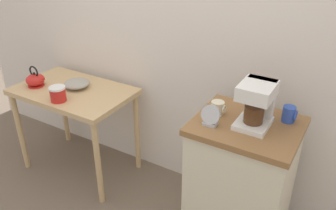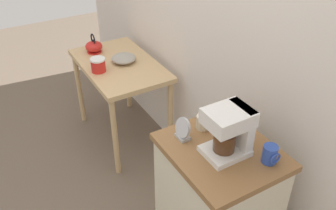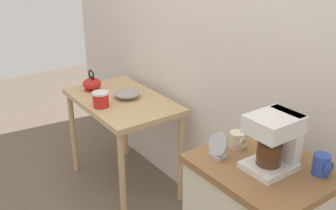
# 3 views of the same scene
# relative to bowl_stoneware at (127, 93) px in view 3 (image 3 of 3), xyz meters

# --- Properties ---
(back_wall) EXTENTS (4.40, 0.10, 2.80)m
(back_wall) POSITION_rel_bowl_stoneware_xyz_m (0.78, 0.35, 0.62)
(back_wall) COLOR silver
(back_wall) RESTS_ON ground_plane
(wooden_table) EXTENTS (0.92, 0.57, 0.75)m
(wooden_table) POSITION_rel_bowl_stoneware_xyz_m (-0.01, -0.04, -0.13)
(wooden_table) COLOR tan
(wooden_table) RESTS_ON ground_plane
(bowl_stoneware) EXTENTS (0.20, 0.20, 0.06)m
(bowl_stoneware) POSITION_rel_bowl_stoneware_xyz_m (0.00, 0.00, 0.00)
(bowl_stoneware) COLOR #9E998C
(bowl_stoneware) RESTS_ON wooden_table
(teakettle) EXTENTS (0.18, 0.15, 0.17)m
(teakettle) POSITION_rel_bowl_stoneware_xyz_m (-0.30, -0.14, 0.02)
(teakettle) COLOR red
(teakettle) RESTS_ON wooden_table
(canister_enamel) EXTENTS (0.12, 0.12, 0.11)m
(canister_enamel) POSITION_rel_bowl_stoneware_xyz_m (0.04, -0.24, 0.02)
(canister_enamel) COLOR red
(canister_enamel) RESTS_ON wooden_table
(coffee_maker) EXTENTS (0.18, 0.22, 0.26)m
(coffee_maker) POSITION_rel_bowl_stoneware_xyz_m (1.44, -0.07, 0.25)
(coffee_maker) COLOR white
(coffee_maker) RESTS_ON kitchen_counter
(mug_small_cream) EXTENTS (0.09, 0.08, 0.08)m
(mug_small_cream) POSITION_rel_bowl_stoneware_xyz_m (1.21, -0.06, 0.15)
(mug_small_cream) COLOR beige
(mug_small_cream) RESTS_ON kitchen_counter
(mug_blue) EXTENTS (0.08, 0.07, 0.10)m
(mug_blue) POSITION_rel_bowl_stoneware_xyz_m (1.60, 0.06, 0.16)
(mug_blue) COLOR #2D4CAD
(mug_blue) RESTS_ON kitchen_counter
(table_clock) EXTENTS (0.11, 0.06, 0.12)m
(table_clock) POSITION_rel_bowl_stoneware_xyz_m (1.23, -0.21, 0.16)
(table_clock) COLOR #B2B5BA
(table_clock) RESTS_ON kitchen_counter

